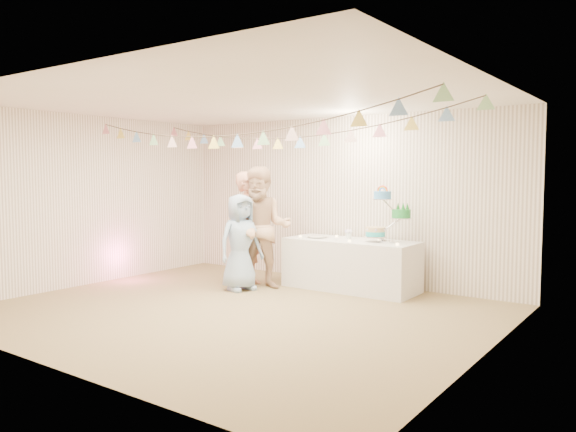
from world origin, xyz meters
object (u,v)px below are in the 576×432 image
Objects in this scene: cake_stand at (387,215)px; table at (351,265)px; person_child at (240,242)px; person_adult_b at (262,228)px; person_adult_a at (248,229)px.

table is at bearing -174.81° from cake_stand.
person_child is at bearing -142.71° from table.
person_child is (-0.18, -0.29, -0.20)m from person_adult_b.
person_adult_a is (-1.99, -0.67, -0.25)m from cake_stand.
cake_stand is 1.83m from person_adult_b.
person_adult_b is (0.33, -0.08, 0.04)m from person_adult_a.
person_adult_b is at bearing -155.73° from cake_stand.
person_adult_b reaches higher than person_adult_a.
person_adult_a is at bearing -156.71° from table.
person_adult_a is 0.96× the size of person_adult_b.
person_adult_a is 1.23× the size of person_child.
person_child is at bearing -160.03° from person_adult_a.
table is 2.62× the size of cake_stand.
person_adult_b is (-1.11, -0.70, 0.54)m from table.
person_adult_a is at bearing -161.39° from cake_stand.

